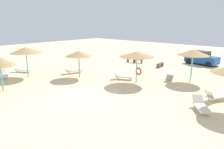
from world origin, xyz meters
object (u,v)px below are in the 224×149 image
object	(u,v)px
lounger_4	(170,76)
parked_car	(201,58)
parasol_4	(193,52)
lounger_6	(216,96)
bench_0	(138,60)
parasol_3	(79,54)
lounger_2	(123,76)
lounger_7	(4,74)
bench_1	(160,64)
parasol_2	(137,54)
lounger_3	(73,70)
parasol_1	(26,50)
lounger_1	(22,69)
bench_2	(131,60)
lounger_0	(201,106)

from	to	relation	value
lounger_4	parked_car	world-z (taller)	parked_car
parasol_4	lounger_6	world-z (taller)	parasol_4
parasol_4	parked_car	size ratio (longest dim) A/B	0.70
bench_0	parked_car	size ratio (longest dim) A/B	0.37
parasol_3	lounger_2	distance (m)	4.83
lounger_7	bench_1	bearing A→B (deg)	58.21
parasol_2	lounger_3	distance (m)	7.58
parasol_1	parasol_2	world-z (taller)	parasol_1
lounger_7	bench_1	xyz separation A→B (m)	(9.09, 14.67, 0.03)
bench_1	lounger_7	bearing A→B (deg)	-121.79
bench_1	parked_car	distance (m)	5.91
lounger_1	bench_2	distance (m)	13.70
bench_1	parked_car	xyz separation A→B (m)	(3.10, 5.01, 0.48)
lounger_0	lounger_1	bearing A→B (deg)	-171.90
lounger_2	bench_1	distance (m)	7.30
parked_car	lounger_6	bearing A→B (deg)	-66.48
parasol_1	lounger_7	xyz separation A→B (m)	(-1.41, -1.81, -2.35)
lounger_7	bench_0	xyz separation A→B (m)	(5.56, 15.00, 0.03)
parasol_3	lounger_7	world-z (taller)	parasol_3
lounger_0	lounger_6	xyz separation A→B (m)	(0.20, 2.50, 0.00)
parasol_4	lounger_7	distance (m)	18.22
parasol_3	lounger_6	distance (m)	12.51
parasol_4	parked_car	bearing A→B (deg)	103.53
parasol_1	parasol_3	distance (m)	5.21
lounger_6	bench_2	xyz separation A→B (m)	(-12.92, 7.42, 0.02)
parasol_4	lounger_2	xyz separation A→B (m)	(-5.09, -3.73, -2.36)
parasol_1	parasol_4	distance (m)	15.85
bench_2	lounger_0	bearing A→B (deg)	-37.96
parasol_3	lounger_1	world-z (taller)	parasol_3
parasol_4	lounger_2	world-z (taller)	parasol_4
parasol_2	parasol_3	world-z (taller)	parasol_2
parasol_3	bench_0	bearing A→B (deg)	89.06
parasol_3	lounger_0	size ratio (longest dim) A/B	1.41
parasol_3	lounger_2	xyz separation A→B (m)	(3.77, 2.22, -2.03)
lounger_3	lounger_7	xyz separation A→B (m)	(-3.68, -5.68, 0.01)
lounger_0	lounger_3	distance (m)	13.67
lounger_4	bench_2	xyz separation A→B (m)	(-7.95, 4.46, 0.03)
parasol_3	lounger_7	distance (m)	7.73
lounger_0	parked_car	size ratio (longest dim) A/B	0.44
lounger_1	lounger_7	xyz separation A→B (m)	(0.94, -2.31, -0.00)
lounger_3	bench_0	bearing A→B (deg)	78.61
lounger_4	lounger_7	distance (m)	16.29
lounger_6	lounger_2	bearing A→B (deg)	-179.69
lounger_0	lounger_7	xyz separation A→B (m)	(-17.33, -4.91, -0.00)
lounger_4	lounger_7	bearing A→B (deg)	-140.44
parasol_2	parked_car	bearing A→B (deg)	83.13
lounger_4	bench_2	world-z (taller)	lounger_4
lounger_1	lounger_2	size ratio (longest dim) A/B	0.98
parasol_3	lounger_1	xyz separation A→B (m)	(-6.33, -2.84, -2.03)
lounger_3	lounger_6	bearing A→B (deg)	7.14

